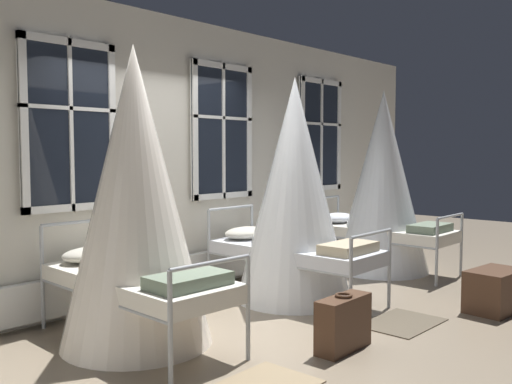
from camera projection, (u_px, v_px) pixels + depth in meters
The scene contains 9 objects.
ground at pixel (243, 323), 5.34m from camera, with size 19.42×19.42×0.00m, color gray.
back_wall_with_windows at pixel (150, 157), 6.19m from camera, with size 10.71×0.10×3.13m, color beige.
window_bank at pixel (157, 207), 6.14m from camera, with size 7.03×0.10×2.61m.
cot_second at pixel (135, 201), 4.69m from camera, with size 1.27×1.96×2.50m.
cot_third at pixel (294, 194), 6.12m from camera, with size 1.27×1.96×2.42m.
cot_fourth at pixel (382, 184), 7.62m from camera, with size 1.27×1.95×2.45m.
rug_third at pixel (402, 323), 5.33m from camera, with size 0.80×0.56×0.01m, color brown.
suitcase_dark at pixel (343, 323), 4.59m from camera, with size 0.56×0.22×0.47m.
travel_trunk at pixel (495, 290), 5.72m from camera, with size 0.64×0.40×0.43m, color #472D1E.
Camera 1 is at (-3.78, -3.63, 1.62)m, focal length 39.54 mm.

